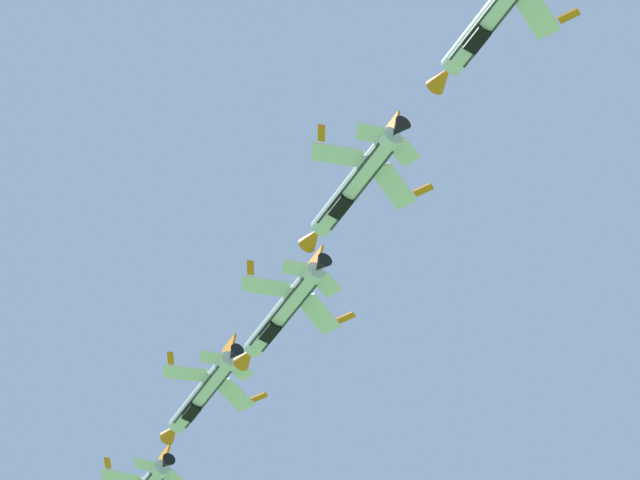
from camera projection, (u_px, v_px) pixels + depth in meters
name	position (u px, v px, depth m)	size (l,w,h in m)	color
fighter_jet_left_wing	(201.00, 395.00, 147.91)	(12.12, 13.27, 4.38)	white
fighter_jet_right_wing	(282.00, 313.00, 133.79)	(12.08, 13.27, 4.38)	white
fighter_jet_left_outer	(354.00, 185.00, 123.99)	(12.07, 13.27, 4.38)	white
fighter_jet_right_outer	(492.00, 15.00, 114.04)	(12.11, 13.27, 4.39)	white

